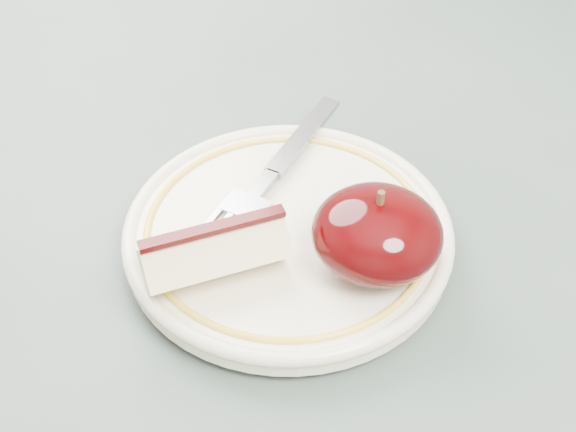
% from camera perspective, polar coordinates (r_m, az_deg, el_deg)
% --- Properties ---
extents(table, '(0.90, 0.90, 0.75)m').
position_cam_1_polar(table, '(0.54, -6.12, -10.64)').
color(table, brown).
rests_on(table, ground).
extents(plate, '(0.19, 0.19, 0.02)m').
position_cam_1_polar(plate, '(0.47, 0.00, -1.22)').
color(plate, beige).
rests_on(plate, table).
extents(apple_half, '(0.07, 0.07, 0.05)m').
position_cam_1_polar(apple_half, '(0.44, 6.34, -1.25)').
color(apple_half, black).
rests_on(apple_half, plate).
extents(apple_wedge, '(0.09, 0.07, 0.04)m').
position_cam_1_polar(apple_wedge, '(0.43, -5.22, -2.59)').
color(apple_wedge, beige).
rests_on(apple_wedge, plate).
extents(fork, '(0.06, 0.16, 0.00)m').
position_cam_1_polar(fork, '(0.50, -1.16, 2.98)').
color(fork, gray).
rests_on(fork, plate).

